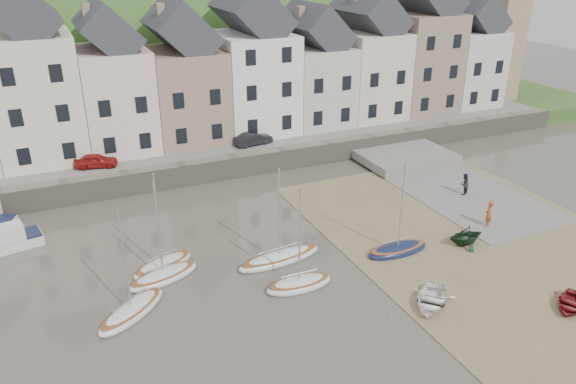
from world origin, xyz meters
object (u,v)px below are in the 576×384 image
rowboat_red (570,303)px  person_dark (464,184)px  rowboat_green (466,235)px  person_red (489,214)px  car_left (96,161)px  car_right (253,139)px  rowboat_white (431,300)px  sailboat_0 (163,276)px

rowboat_red → person_dark: bearing=130.4°
rowboat_green → person_dark: bearing=143.4°
person_red → car_left: bearing=-66.5°
person_dark → car_right: size_ratio=0.50×
rowboat_white → car_right: bearing=138.4°
rowboat_green → person_dark: person_dark is taller
car_left → rowboat_red: bearing=-129.4°
rowboat_white → rowboat_green: size_ratio=1.32×
rowboat_red → car_left: 34.24m
sailboat_0 → car_right: size_ratio=1.85×
rowboat_green → rowboat_white: bearing=-50.7°
rowboat_green → car_right: size_ratio=0.72×
car_right → person_red: bearing=-160.5°
car_left → car_right: (13.26, 0.00, 0.00)m
sailboat_0 → rowboat_green: (18.51, -3.90, 0.44)m
car_right → sailboat_0: bearing=134.6°
car_left → person_dark: bearing=-104.5°
sailboat_0 → car_right: bearing=53.6°
rowboat_white → person_dark: size_ratio=1.92×
rowboat_red → car_right: size_ratio=0.80×
sailboat_0 → car_left: (-1.64, 15.75, 1.89)m
rowboat_green → person_red: person_red is taller
rowboat_white → car_left: car_left is taller
person_dark → car_right: car_right is taller
car_right → car_left: bearing=81.0°
person_red → car_right: size_ratio=0.54×
rowboat_red → person_red: 9.38m
rowboat_green → person_dark: size_ratio=1.45×
sailboat_0 → person_red: size_ratio=3.44×
rowboat_red → car_left: bearing=-173.8°
sailboat_0 → rowboat_white: size_ratio=1.95×
rowboat_white → person_dark: 15.52m
person_red → car_left: (-23.19, 18.33, 1.12)m
rowboat_white → person_red: (9.20, 5.82, 0.64)m
car_left → person_red: bearing=-114.8°
rowboat_red → rowboat_green: bearing=152.3°
rowboat_green → car_left: bearing=-131.2°
sailboat_0 → car_left: 15.95m
car_left → rowboat_white: bearing=-136.3°
rowboat_red → car_right: car_right is taller
sailboat_0 → car_left: bearing=95.9°
rowboat_white → rowboat_red: size_ratio=1.18×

